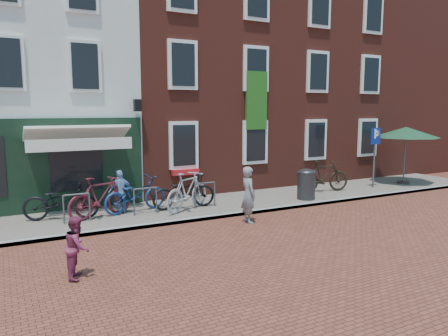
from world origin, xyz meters
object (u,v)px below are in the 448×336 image
cafe_person (121,192)px  bicycle_0 (61,201)px  parking_sign (375,147)px  woman (248,195)px  bicycle_1 (100,197)px  bicycle_2 (135,194)px  bicycle_3 (187,191)px  bicycle_5 (324,176)px  bicycle_4 (184,191)px  litter_bin (306,182)px  parasol (406,130)px  boy (77,247)px

cafe_person → bicycle_0: cafe_person is taller
parking_sign → woman: bearing=-164.7°
woman → bicycle_1: woman is taller
woman → bicycle_2: bearing=52.1°
bicycle_3 → bicycle_5: (5.87, 0.38, 0.00)m
cafe_person → bicycle_1: size_ratio=0.66×
parking_sign → woman: size_ratio=1.47×
bicycle_2 → bicycle_4: bearing=-114.0°
bicycle_3 → litter_bin: bearing=-124.9°
bicycle_1 → bicycle_4: size_ratio=0.97×
parking_sign → bicycle_3: size_ratio=1.19×
woman → cafe_person: (-3.09, 2.44, -0.05)m
woman → bicycle_4: bearing=32.2°
parasol → woman: 9.40m
parking_sign → cafe_person: 10.28m
litter_bin → parasol: (5.78, 0.63, 1.69)m
parking_sign → cafe_person: bearing=177.3°
bicycle_4 → boy: bearing=138.3°
parasol → bicycle_2: 11.82m
parasol → bicycle_2: parasol is taller
bicycle_3 → bicycle_4: 0.30m
bicycle_2 → bicycle_3: (1.52, -0.57, 0.06)m
bicycle_1 → bicycle_5: 8.50m
bicycle_3 → bicycle_0: bearing=50.5°
bicycle_0 → bicycle_3: size_ratio=1.03×
woman → bicycle_2: (-2.65, 2.41, -0.17)m
parasol → boy: (-14.10, -4.02, -1.77)m
cafe_person → bicycle_0: bearing=-11.1°
parking_sign → bicycle_1: 10.93m
parking_sign → woman: (-7.12, -1.95, -0.94)m
boy → parking_sign: bearing=-53.3°
bicycle_4 → bicycle_0: bearing=86.8°
parasol → bicycle_3: parasol is taller
parking_sign → bicycle_2: parking_sign is taller
bicycle_0 → bicycle_4: (3.68, -0.34, 0.00)m
parking_sign → bicycle_4: size_ratio=1.15×
woman → bicycle_5: size_ratio=0.81×
bicycle_1 → cafe_person: bearing=-86.4°
bicycle_2 → woman: bearing=-146.2°
parking_sign → bicycle_1: size_ratio=1.19×
boy → bicycle_4: bearing=-25.0°
bicycle_5 → parking_sign: bearing=-82.9°
boy → cafe_person: bearing=-5.3°
litter_bin → boy: (-8.32, -3.39, -0.09)m
woman → bicycle_0: (-4.81, 2.48, -0.17)m
bicycle_4 → bicycle_5: bicycle_5 is taller
litter_bin → bicycle_5: (1.48, 0.79, 0.01)m
bicycle_0 → bicycle_3: (3.68, -0.64, 0.06)m
parasol → bicycle_4: parasol is taller
woman → bicycle_0: 5.42m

